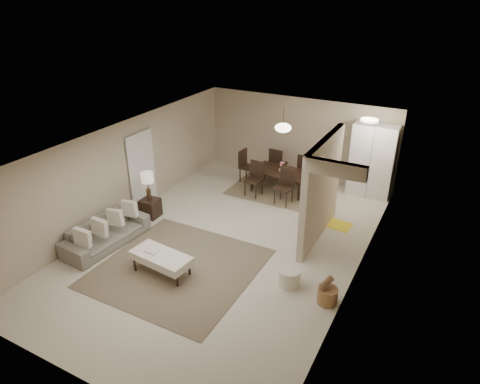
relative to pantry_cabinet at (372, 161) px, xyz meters
The scene contains 22 objects.
floor 4.88m from the pantry_cabinet, 119.52° to the right, with size 9.00×9.00×0.00m, color beige.
ceiling 4.98m from the pantry_cabinet, 119.52° to the right, with size 9.00×9.00×0.00m, color white.
back_wall 2.38m from the pantry_cabinet, behind, with size 6.00×6.00×0.00m, color #C2AE93.
left_wall 6.77m from the pantry_cabinet, 142.20° to the right, with size 9.00×9.00×0.00m, color #C2AE93.
right_wall 4.21m from the pantry_cabinet, 81.10° to the right, with size 9.00×9.00×0.00m, color #C2AE93.
partition 2.96m from the pantry_cabinet, 100.74° to the right, with size 0.15×2.50×2.50m, color #C2AE93.
doorway 6.40m from the pantry_cabinet, 146.29° to the right, with size 0.04×0.90×2.04m, color black.
pantry_cabinet is the anchor object (origin of this frame).
flush_light 1.70m from the pantry_cabinet, 93.01° to the right, with size 0.44×0.44×0.05m, color white.
living_rug 6.31m from the pantry_cabinet, 116.46° to the right, with size 3.20×3.20×0.01m, color brown.
sofa 7.39m from the pantry_cabinet, 130.77° to the right, with size 0.82×2.10×0.61m, color gray.
ottoman_bench 6.61m from the pantry_cabinet, 116.85° to the right, with size 1.36×0.73×0.47m.
side_table 6.27m from the pantry_cabinet, 139.80° to the right, with size 0.45×0.45×0.49m, color black.
table_lamp 6.22m from the pantry_cabinet, 139.80° to the right, with size 0.32×0.32×0.76m.
round_pouf 5.06m from the pantry_cabinet, 95.20° to the right, with size 0.47×0.47×0.37m, color silver.
wicker_basket 5.24m from the pantry_cabinet, 85.55° to the right, with size 0.39×0.39×0.33m, color brown.
dining_rug 2.75m from the pantry_cabinet, 158.56° to the right, with size 2.80×2.10×0.01m, color #897854.
dining_table 2.65m from the pantry_cabinet, 158.56° to the right, with size 1.70×0.95×0.60m, color black.
dining_chairs 2.60m from the pantry_cabinet, 158.56° to the right, with size 2.72×2.05×1.01m.
vase 2.57m from the pantry_cabinet, 158.56° to the right, with size 0.14×0.14×0.15m, color silver.
yellow_mat 2.41m from the pantry_cabinet, 99.31° to the right, with size 0.85×0.52×0.01m, color yellow.
pendant_light 2.69m from the pantry_cabinet, 158.56° to the right, with size 0.46×0.46×0.71m.
Camera 1 is at (4.30, -7.49, 5.51)m, focal length 32.00 mm.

